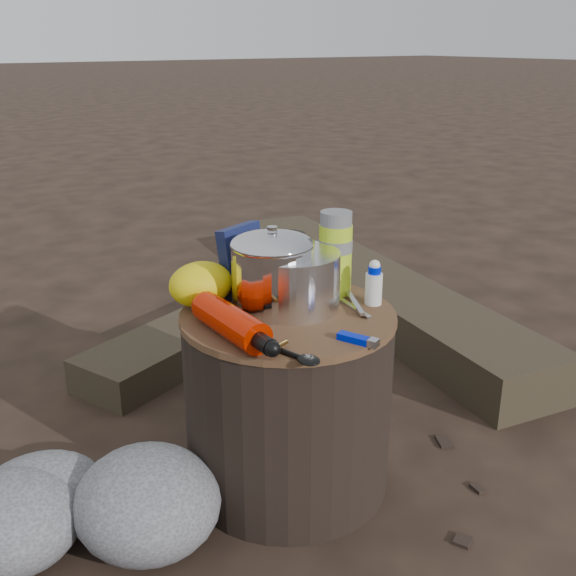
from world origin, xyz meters
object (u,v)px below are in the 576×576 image
fuel_bottle (231,322)px  thermos (335,253)px  camping_pot (273,271)px  stump (288,400)px  log_main (370,290)px  travel_mug (286,262)px

fuel_bottle → thermos: thermos is taller
camping_pot → thermos: thermos is taller
stump → thermos: 0.35m
log_main → camping_pot: 1.20m
stump → log_main: 1.13m
log_main → travel_mug: (-0.78, -0.59, 0.41)m
stump → log_main: (0.86, 0.72, -0.14)m
thermos → travel_mug: size_ratio=1.46×
fuel_bottle → thermos: 0.34m
stump → camping_pot: camping_pot is taller
stump → log_main: stump is taller
thermos → travel_mug: thermos is taller
thermos → travel_mug: (-0.08, 0.09, -0.03)m
log_main → travel_mug: travel_mug is taller
fuel_bottle → camping_pot: bearing=27.3°
log_main → fuel_bottle: bearing=-134.5°
camping_pot → fuel_bottle: 0.17m
travel_mug → stump: bearing=-122.3°
stump → fuel_bottle: 0.30m
log_main → thermos: thermos is taller
thermos → fuel_bottle: bearing=-164.5°
fuel_bottle → thermos: size_ratio=1.41×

